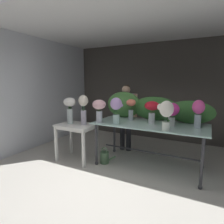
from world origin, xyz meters
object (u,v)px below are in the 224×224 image
(display_table_glass, at_px, (149,130))
(vase_lilac_tulips, at_px, (116,108))
(vase_white_roses_tall, at_px, (70,108))
(vase_blush_stock, at_px, (99,108))
(vase_ivory_lilies, at_px, (166,112))
(watering_can, at_px, (105,157))
(vase_crimson_snapdragons, at_px, (152,109))
(vase_coral_roses, at_px, (131,107))
(vase_fuchsia_carnations, at_px, (198,111))
(florist, at_px, (126,111))
(side_table_white, at_px, (76,129))
(vase_magenta_freesia, at_px, (172,111))
(vase_cream_lisianthus_tall, at_px, (84,107))

(display_table_glass, bearing_deg, vase_lilac_tulips, -153.25)
(display_table_glass, xyz_separation_m, vase_white_roses_tall, (-1.64, -0.38, 0.37))
(vase_lilac_tulips, distance_m, vase_blush_stock, 0.35)
(vase_ivory_lilies, height_order, watering_can, vase_ivory_lilies)
(vase_white_roses_tall, bearing_deg, vase_crimson_snapdragons, 12.97)
(vase_coral_roses, height_order, vase_ivory_lilies, vase_ivory_lilies)
(vase_crimson_snapdragons, bearing_deg, vase_coral_roses, 163.77)
(vase_ivory_lilies, bearing_deg, vase_coral_roses, 146.78)
(vase_blush_stock, bearing_deg, vase_fuchsia_carnations, 12.92)
(display_table_glass, bearing_deg, watering_can, -162.82)
(vase_ivory_lilies, bearing_deg, florist, 138.15)
(vase_coral_roses, xyz_separation_m, vase_white_roses_tall, (-1.19, -0.52, -0.03))
(vase_blush_stock, bearing_deg, vase_coral_roses, 45.84)
(side_table_white, relative_size, vase_blush_stock, 1.75)
(vase_fuchsia_carnations, xyz_separation_m, vase_crimson_snapdragons, (-0.80, -0.05, -0.01))
(vase_blush_stock, distance_m, vase_crimson_snapdragons, 1.02)
(vase_magenta_freesia, relative_size, vase_ivory_lilies, 0.86)
(display_table_glass, bearing_deg, vase_blush_stock, -159.45)
(florist, height_order, vase_magenta_freesia, florist)
(side_table_white, relative_size, vase_ivory_lilies, 1.60)
(vase_fuchsia_carnations, bearing_deg, side_table_white, -169.33)
(vase_ivory_lilies, height_order, vase_fuchsia_carnations, vase_ivory_lilies)
(vase_magenta_freesia, distance_m, vase_white_roses_tall, 2.07)
(vase_lilac_tulips, bearing_deg, side_table_white, -174.45)
(vase_crimson_snapdragons, bearing_deg, display_table_glass, -169.81)
(watering_can, bearing_deg, vase_blush_stock, -130.51)
(vase_cream_lisianthus_tall, bearing_deg, vase_coral_roses, 28.13)
(vase_crimson_snapdragons, bearing_deg, vase_fuchsia_carnations, 3.64)
(side_table_white, xyz_separation_m, florist, (0.70, 1.03, 0.30))
(side_table_white, height_order, vase_fuchsia_carnations, vase_fuchsia_carnations)
(vase_magenta_freesia, relative_size, vase_cream_lisianthus_tall, 0.68)
(vase_lilac_tulips, distance_m, vase_fuchsia_carnations, 1.46)
(display_table_glass, distance_m, vase_magenta_freesia, 0.56)
(vase_ivory_lilies, relative_size, vase_cream_lisianthus_tall, 0.80)
(vase_magenta_freesia, bearing_deg, vase_white_roses_tall, -170.12)
(vase_ivory_lilies, xyz_separation_m, watering_can, (-1.24, 0.13, -1.06))
(vase_cream_lisianthus_tall, bearing_deg, florist, 61.08)
(vase_lilac_tulips, bearing_deg, watering_can, 174.22)
(vase_magenta_freesia, relative_size, vase_crimson_snapdragons, 0.98)
(vase_ivory_lilies, bearing_deg, vase_lilac_tulips, 173.69)
(display_table_glass, height_order, vase_cream_lisianthus_tall, vase_cream_lisianthus_tall)
(display_table_glass, bearing_deg, vase_white_roses_tall, -166.98)
(watering_can, bearing_deg, vase_fuchsia_carnations, 10.76)
(vase_lilac_tulips, bearing_deg, vase_magenta_freesia, 15.27)
(florist, bearing_deg, vase_cream_lisianthus_tall, -118.92)
(vase_lilac_tulips, relative_size, watering_can, 1.42)
(florist, bearing_deg, display_table_glass, -39.59)
(side_table_white, bearing_deg, florist, 55.89)
(vase_lilac_tulips, height_order, vase_ivory_lilies, vase_lilac_tulips)
(vase_magenta_freesia, distance_m, watering_can, 1.64)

